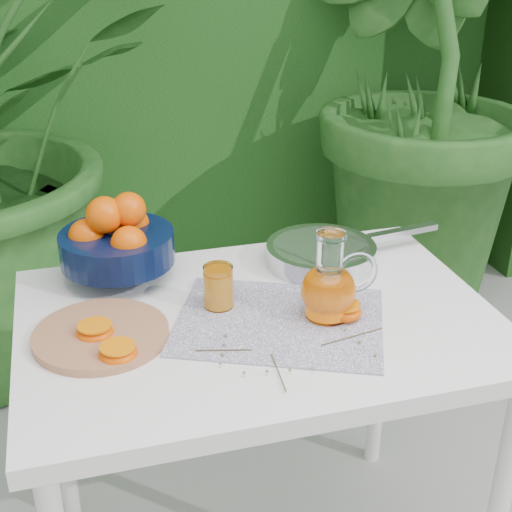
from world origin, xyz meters
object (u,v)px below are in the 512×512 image
object	(u,v)px
fruit_bowl	(116,240)
juice_pitcher	(329,288)
cutting_board	(101,335)
white_table	(258,348)
saute_pan	(323,253)

from	to	relation	value
fruit_bowl	juice_pitcher	distance (m)	0.51
cutting_board	fruit_bowl	world-z (taller)	fruit_bowl
white_table	fruit_bowl	distance (m)	0.41
cutting_board	fruit_bowl	size ratio (longest dim) A/B	0.80
cutting_board	juice_pitcher	size ratio (longest dim) A/B	1.42
juice_pitcher	saute_pan	xyz separation A→B (m)	(0.08, 0.25, -0.04)
fruit_bowl	saute_pan	world-z (taller)	fruit_bowl
fruit_bowl	juice_pitcher	world-z (taller)	fruit_bowl
white_table	cutting_board	size ratio (longest dim) A/B	3.68
fruit_bowl	saute_pan	xyz separation A→B (m)	(0.48, -0.06, -0.07)
white_table	saute_pan	xyz separation A→B (m)	(0.22, 0.20, 0.11)
saute_pan	juice_pitcher	bearing A→B (deg)	-107.61
cutting_board	fruit_bowl	bearing A→B (deg)	76.57
cutting_board	juice_pitcher	xyz separation A→B (m)	(0.47, -0.04, 0.06)
cutting_board	saute_pan	world-z (taller)	saute_pan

